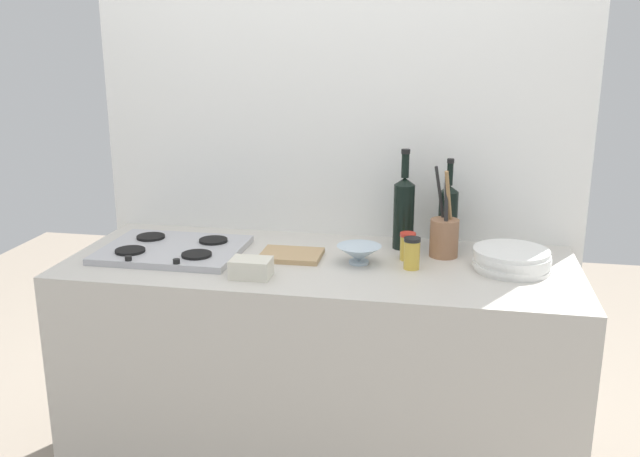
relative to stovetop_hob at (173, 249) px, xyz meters
name	(u,v)px	position (x,y,z in m)	size (l,w,h in m)	color
counter_block	(320,376)	(0.55, 0.01, -0.46)	(1.80, 0.70, 0.90)	beige
backsplash_panel	(338,145)	(0.55, 0.39, 0.34)	(1.90, 0.06, 2.51)	white
stovetop_hob	(173,249)	(0.00, 0.00, 0.00)	(0.50, 0.40, 0.04)	#B2B2B7
plate_stack	(512,260)	(1.21, 0.03, 0.02)	(0.26, 0.26, 0.07)	white
wine_bottle_leftmost	(448,215)	(0.99, 0.26, 0.11)	(0.07, 0.07, 0.34)	black
wine_bottle_mid_left	(404,211)	(0.83, 0.22, 0.13)	(0.08, 0.08, 0.37)	black
mixing_bowl	(359,253)	(0.69, 0.01, 0.02)	(0.16, 0.16, 0.06)	silver
butter_dish	(251,268)	(0.36, -0.20, 0.02)	(0.13, 0.10, 0.06)	silver
utensil_crock	(444,235)	(0.98, 0.15, 0.07)	(0.10, 0.10, 0.33)	#996B4C
condiment_jar_front	(408,246)	(0.85, 0.08, 0.04)	(0.06, 0.06, 0.10)	gold
condiment_jar_rear	(412,253)	(0.87, -0.01, 0.04)	(0.06, 0.06, 0.11)	gold
cutting_board	(291,255)	(0.44, 0.03, 0.00)	(0.22, 0.17, 0.02)	tan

